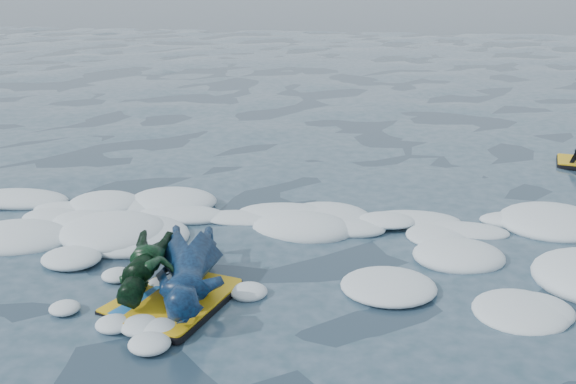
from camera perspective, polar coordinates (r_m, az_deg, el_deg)
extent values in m
plane|color=#19293C|center=(7.06, -1.75, -6.65)|extent=(120.00, 120.00, 0.00)
cube|color=black|center=(6.52, -8.28, -8.76)|extent=(0.94, 1.30, 0.06)
cube|color=gold|center=(6.50, -8.30, -8.45)|extent=(0.91, 1.28, 0.02)
imported|color=navy|center=(6.64, -7.79, -6.09)|extent=(0.99, 1.85, 0.42)
cube|color=black|center=(6.64, -11.29, -8.49)|extent=(0.73, 0.91, 0.04)
cube|color=gold|center=(6.63, -11.30, -8.28)|extent=(0.70, 0.88, 0.01)
cube|color=blue|center=(6.63, -11.31, -8.21)|extent=(0.44, 0.75, 0.00)
imported|color=#0F3A1A|center=(6.72, -10.87, -6.05)|extent=(0.64, 1.22, 0.45)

